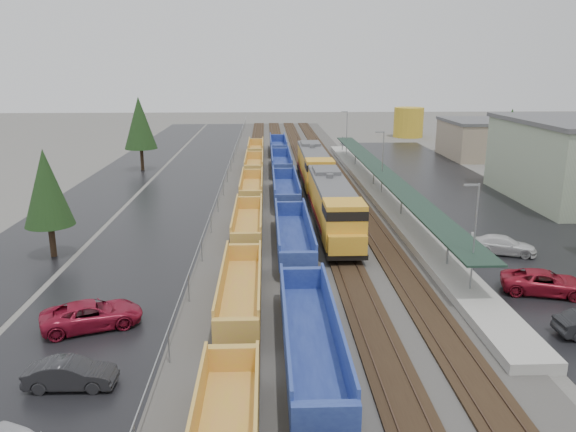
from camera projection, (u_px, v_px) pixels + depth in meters
name	position (u px, v px, depth m)	size (l,w,h in m)	color
ballast_strip	(297.00, 182.00, 76.51)	(20.00, 160.00, 0.08)	#302D2B
trackbed	(297.00, 181.00, 76.48)	(14.60, 160.00, 0.22)	black
west_parking_lot	(187.00, 183.00, 75.94)	(10.00, 160.00, 0.02)	black
west_road	(112.00, 184.00, 75.55)	(9.00, 160.00, 0.02)	black
east_commuter_lot	(459.00, 197.00, 67.60)	(16.00, 100.00, 0.02)	black
station_platform	(381.00, 192.00, 67.06)	(3.00, 80.00, 8.00)	#9E9B93
chainlink_fence	(226.00, 173.00, 74.23)	(0.08, 160.04, 2.02)	gray
distant_hills	(388.00, 106.00, 223.69)	(301.00, 140.00, 25.20)	#495643
tree_west_near	(46.00, 188.00, 45.21)	(3.96, 3.96, 9.00)	#332316
tree_west_far	(140.00, 123.00, 83.44)	(4.84, 4.84, 11.00)	#332316
tree_east	(510.00, 135.00, 74.00)	(4.40, 4.40, 10.00)	#332316
locomotive_lead	(333.00, 205.00, 52.88)	(3.32, 21.86, 4.95)	black
locomotive_trail	(314.00, 167.00, 73.15)	(3.32, 21.86, 4.95)	black
well_string_yellow	(248.00, 224.00, 52.18)	(2.60, 110.36, 2.30)	gold
well_string_blue	(289.00, 209.00, 57.14)	(2.86, 110.13, 2.53)	navy
storage_tank	(408.00, 122.00, 124.30)	(6.49, 6.49, 6.49)	gold
parked_car_west_b	(71.00, 374.00, 27.48)	(4.38, 1.53, 1.44)	black
parked_car_west_c	(92.00, 315.00, 33.81)	(5.89, 2.72, 1.64)	maroon
parked_car_east_b	(545.00, 283.00, 38.86)	(5.83, 2.69, 1.62)	maroon
parked_car_east_c	(503.00, 245.00, 47.11)	(5.27, 2.14, 1.53)	silver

